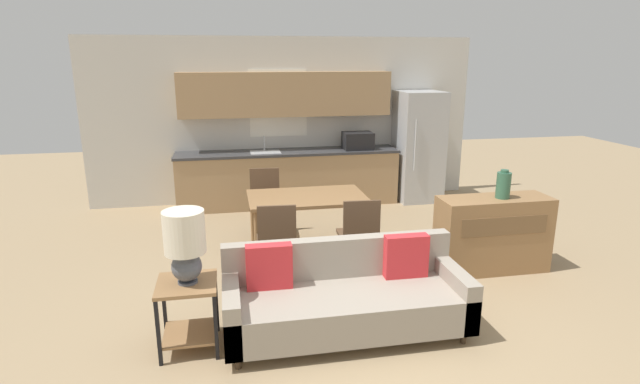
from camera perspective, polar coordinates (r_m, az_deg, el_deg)
The scene contains 13 objects.
ground_plane at distance 4.47m, azimuth 3.93°, elevation -16.91°, with size 20.00×20.00×0.00m, color #9E8460.
wall_back at distance 8.41m, azimuth -4.03°, elevation 8.15°, with size 6.40×0.07×2.70m.
kitchen_counter at distance 8.20m, azimuth -3.56°, elevation 4.36°, with size 3.61×0.65×2.15m.
refrigerator at distance 8.62m, azimuth 11.17°, elevation 5.14°, with size 0.71×0.78×1.83m.
dining_table at distance 6.07m, azimuth -1.50°, elevation -1.05°, with size 1.42×0.88×0.75m.
couch at distance 4.51m, azimuth 2.79°, elevation -11.86°, with size 2.11×0.80×0.82m.
side_table at distance 4.36m, azimuth -14.84°, elevation -12.27°, with size 0.48×0.48×0.60m.
table_lamp at distance 4.14m, azimuth -15.19°, elevation -5.54°, with size 0.33×0.33×0.61m.
credenza at distance 6.02m, azimuth 19.11°, elevation -4.55°, with size 1.26×0.46×0.86m.
vase at distance 5.87m, azimuth 20.22°, elevation 0.77°, with size 0.16×0.16×0.32m.
dining_chair_far_left at distance 6.79m, azimuth -6.29°, elevation -0.79°, with size 0.45×0.45×0.92m.
dining_chair_near_left at distance 5.33m, azimuth -4.98°, elevation -5.30°, with size 0.44×0.44×0.92m.
dining_chair_near_right at distance 5.49m, azimuth 4.49°, elevation -4.65°, with size 0.45×0.45×0.92m.
Camera 1 is at (-1.01, -3.66, 2.37)m, focal length 28.00 mm.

